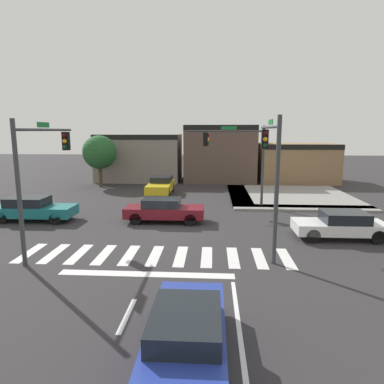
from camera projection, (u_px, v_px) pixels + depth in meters
name	position (u px, v px, depth m)	size (l,w,h in m)	color
ground_plane	(168.00, 227.00, 19.59)	(120.00, 120.00, 0.00)	#302D30
crosswalk_near	(155.00, 256.00, 15.17)	(11.95, 2.53, 0.01)	silver
lane_markings	(154.00, 359.00, 8.30)	(6.80, 18.75, 0.01)	white
bike_detector_marking	(192.00, 300.00, 11.16)	(1.09, 1.09, 0.01)	yellow
curb_corner_northeast	(285.00, 197.00, 28.32)	(10.00, 10.60, 0.15)	gray
storefront_row	(213.00, 157.00, 37.63)	(25.50, 6.57, 6.04)	gray
traffic_signal_southeast	(271.00, 160.00, 15.14)	(0.32, 4.85, 6.07)	#383A3D
traffic_signal_northeast	(237.00, 151.00, 24.18)	(5.51, 0.32, 5.81)	#383A3D
traffic_signal_southwest	(42.00, 161.00, 15.37)	(0.32, 5.44, 5.93)	#383A3D
car_maroon	(164.00, 210.00, 20.67)	(4.74, 1.75, 1.45)	maroon
car_teal	(33.00, 209.00, 20.97)	(4.80, 1.85, 1.47)	#196B70
car_white	(341.00, 225.00, 17.49)	(4.57, 1.88, 1.40)	white
car_yellow	(161.00, 185.00, 29.78)	(1.95, 4.53, 1.49)	gold
car_blue	(186.00, 334.00, 8.07)	(1.82, 4.62, 1.41)	#23389E
roadside_tree	(99.00, 152.00, 33.26)	(3.26, 3.26, 5.03)	#4C3823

